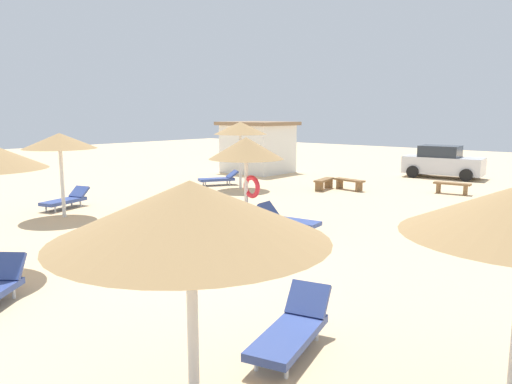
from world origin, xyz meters
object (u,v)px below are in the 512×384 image
object	(u,v)px
parasol_0	(60,141)
bench_2	(324,182)
beach_cabana	(258,147)
lounger_0	(66,200)
bench_0	(452,186)
lounger_2	(287,220)
bench_1	(349,182)
parasol_5	(240,128)
lounger_5	(219,179)
parasol_2	(246,149)
parked_car	(442,162)
parasol_1	(190,212)
lounger_1	(292,329)

from	to	relation	value
parasol_0	bench_2	size ratio (longest dim) A/B	1.81
bench_2	beach_cabana	bearing A→B (deg)	154.85
lounger_0	bench_0	bearing A→B (deg)	52.33
lounger_2	bench_2	bearing A→B (deg)	115.16
parasol_0	bench_0	xyz separation A→B (m)	(8.17, 13.23, -2.18)
bench_2	bench_1	bearing A→B (deg)	35.25
lounger_0	bench_1	xyz separation A→B (m)	(5.65, 10.50, 0.03)
parasol_0	parasol_5	distance (m)	8.43
parasol_5	beach_cabana	xyz separation A→B (m)	(-3.52, 5.36, -1.26)
parasol_5	beach_cabana	size ratio (longest dim) A/B	0.80
lounger_2	lounger_5	size ratio (longest dim) A/B	0.98
parasol_2	lounger_5	distance (m)	9.01
parked_car	bench_0	bearing A→B (deg)	-65.89
lounger_2	lounger_0	bearing A→B (deg)	-163.08
lounger_5	parasol_1	bearing A→B (deg)	-45.97
lounger_2	parasol_5	bearing A→B (deg)	141.99
lounger_0	lounger_5	size ratio (longest dim) A/B	1.02
parked_car	beach_cabana	size ratio (longest dim) A/B	1.10
parasol_5	lounger_5	distance (m)	2.90
lounger_1	parasol_0	bearing A→B (deg)	167.28
parasol_2	parked_car	distance (m)	15.46
bench_2	beach_cabana	world-z (taller)	beach_cabana
parasol_5	beach_cabana	distance (m)	6.54
bench_0	bench_2	world-z (taller)	same
lounger_1	lounger_2	world-z (taller)	lounger_1
bench_1	parasol_2	bearing A→B (deg)	-81.68
lounger_2	parasol_2	bearing A→B (deg)	-166.02
parasol_5	lounger_0	size ratio (longest dim) A/B	1.53
parasol_1	parasol_2	distance (m)	9.88
parasol_0	beach_cabana	xyz separation A→B (m)	(-3.23, 13.78, -1.03)
parasol_0	lounger_2	world-z (taller)	parasol_0
parasol_5	bench_2	distance (m)	4.50
lounger_5	beach_cabana	xyz separation A→B (m)	(-1.96, 5.17, 1.18)
parasol_0	parked_car	bearing A→B (deg)	72.28
lounger_2	lounger_5	world-z (taller)	lounger_2
lounger_1	lounger_2	bearing A→B (deg)	127.53
parasol_5	bench_2	xyz separation A→B (m)	(3.05, 2.27, -2.41)
bench_1	lounger_0	bearing A→B (deg)	-118.28
lounger_1	parasol_5	bearing A→B (deg)	135.15
lounger_5	bench_2	world-z (taller)	lounger_5
parasol_1	lounger_0	xyz separation A→B (m)	(-13.01, 5.57, -2.13)
bench_2	parasol_0	bearing A→B (deg)	-107.37
parked_car	bench_2	bearing A→B (deg)	-108.21
parasol_2	parasol_5	distance (m)	7.51
lounger_1	parasol_2	bearing A→B (deg)	136.43
bench_1	lounger_5	bearing A→B (deg)	-153.69
parasol_0	lounger_0	distance (m)	2.74
parasol_0	parasol_2	bearing A→B (deg)	28.69
lounger_0	bench_1	size ratio (longest dim) A/B	1.29
parasol_5	lounger_5	bearing A→B (deg)	173.13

